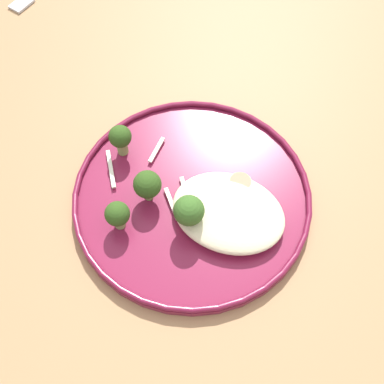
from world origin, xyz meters
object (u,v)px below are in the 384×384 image
object	(u,v)px
broccoli_floret_rear_charred	(147,185)
dinner_plate	(192,197)
seared_scallop_half_hidden	(252,210)
seared_scallop_tilted_round	(216,196)
broccoli_floret_left_leaning	(120,138)
seared_scallop_tiny_bay	(229,207)
broccoli_floret_center_pile	(189,212)
seared_scallop_on_noodles	(243,186)
broccoli_floret_front_edge	(118,215)

from	to	relation	value
broccoli_floret_rear_charred	dinner_plate	bearing A→B (deg)	-155.34
seared_scallop_half_hidden	broccoli_floret_rear_charred	xyz separation A→B (m)	(0.12, 0.03, 0.02)
seared_scallop_tilted_round	broccoli_floret_left_leaning	xyz separation A→B (m)	(0.14, -0.02, 0.02)
seared_scallop_tiny_bay	seared_scallop_half_hidden	bearing A→B (deg)	-167.56
dinner_plate	seared_scallop_half_hidden	distance (m)	0.08
broccoli_floret_rear_charred	broccoli_floret_left_leaning	xyz separation A→B (m)	(0.06, -0.05, 0.00)
broccoli_floret_center_pile	dinner_plate	bearing A→B (deg)	-72.67
seared_scallop_tiny_bay	broccoli_floret_center_pile	world-z (taller)	broccoli_floret_center_pile
seared_scallop_half_hidden	seared_scallop_on_noodles	size ratio (longest dim) A/B	0.89
dinner_plate	seared_scallop_tiny_bay	world-z (taller)	seared_scallop_tiny_bay
seared_scallop_tilted_round	broccoli_floret_center_pile	size ratio (longest dim) A/B	0.46
seared_scallop_on_noodles	seared_scallop_tilted_round	bearing A→B (deg)	45.95
seared_scallop_half_hidden	broccoli_floret_left_leaning	world-z (taller)	broccoli_floret_left_leaning
broccoli_floret_rear_charred	seared_scallop_tiny_bay	bearing A→B (deg)	-168.51
seared_scallop_tilted_round	broccoli_floret_front_edge	xyz separation A→B (m)	(0.09, 0.07, 0.01)
seared_scallop_half_hidden	dinner_plate	bearing A→B (deg)	2.66
seared_scallop_tilted_round	seared_scallop_on_noodles	bearing A→B (deg)	-134.05
seared_scallop_tilted_round	broccoli_floret_rear_charred	bearing A→B (deg)	18.76
broccoli_floret_rear_charred	broccoli_floret_center_pile	distance (m)	0.06
seared_scallop_tiny_bay	seared_scallop_on_noodles	world-z (taller)	seared_scallop_on_noodles
seared_scallop_half_hidden	broccoli_floret_rear_charred	distance (m)	0.13
seared_scallop_tiny_bay	dinner_plate	bearing A→B (deg)	-2.69
seared_scallop_tilted_round	seared_scallop_tiny_bay	xyz separation A→B (m)	(-0.02, 0.01, -0.00)
broccoli_floret_rear_charred	broccoli_floret_center_pile	bearing A→B (deg)	164.94
broccoli_floret_left_leaning	broccoli_floret_center_pile	distance (m)	0.13
broccoli_floret_center_pile	seared_scallop_tilted_round	bearing A→B (deg)	-112.08
dinner_plate	broccoli_floret_left_leaning	distance (m)	0.11
broccoli_floret_left_leaning	seared_scallop_half_hidden	bearing A→B (deg)	172.63
dinner_plate	broccoli_floret_front_edge	size ratio (longest dim) A/B	6.78
seared_scallop_tiny_bay	broccoli_floret_rear_charred	size ratio (longest dim) A/B	0.50
seared_scallop_tilted_round	broccoli_floret_left_leaning	world-z (taller)	broccoli_floret_left_leaning
seared_scallop_tilted_round	broccoli_floret_center_pile	world-z (taller)	broccoli_floret_center_pile
seared_scallop_tiny_bay	broccoli_floret_left_leaning	size ratio (longest dim) A/B	0.50
broccoli_floret_front_edge	dinner_plate	bearing A→B (deg)	-133.00
broccoli_floret_rear_charred	broccoli_floret_front_edge	xyz separation A→B (m)	(0.02, 0.05, -0.00)
seared_scallop_on_noodles	broccoli_floret_front_edge	size ratio (longest dim) A/B	0.65
dinner_plate	broccoli_floret_rear_charred	distance (m)	0.06
seared_scallop_half_hidden	broccoli_floret_front_edge	world-z (taller)	broccoli_floret_front_edge
seared_scallop_half_hidden	broccoli_floret_left_leaning	bearing A→B (deg)	-7.37
seared_scallop_half_hidden	broccoli_floret_center_pile	world-z (taller)	broccoli_floret_center_pile
dinner_plate	broccoli_floret_left_leaning	size ratio (longest dim) A/B	6.14
seared_scallop_tilted_round	seared_scallop_half_hidden	bearing A→B (deg)	179.21
seared_scallop_half_hidden	seared_scallop_tilted_round	bearing A→B (deg)	-0.79
seared_scallop_tiny_bay	broccoli_floret_center_pile	xyz separation A→B (m)	(0.04, 0.04, 0.02)
dinner_plate	seared_scallop_half_hidden	xyz separation A→B (m)	(-0.07, -0.00, 0.01)
seared_scallop_tiny_bay	seared_scallop_half_hidden	size ratio (longest dim) A/B	0.97
dinner_plate	seared_scallop_tilted_round	size ratio (longest dim) A/B	11.40
broccoli_floret_rear_charred	seared_scallop_on_noodles	bearing A→B (deg)	-152.98
dinner_plate	seared_scallop_tiny_bay	xyz separation A→B (m)	(-0.05, 0.00, 0.01)
broccoli_floret_front_edge	broccoli_floret_left_leaning	bearing A→B (deg)	-65.57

